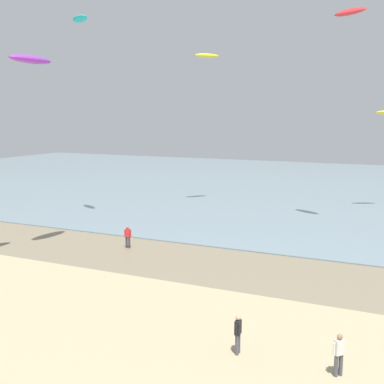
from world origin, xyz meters
name	(u,v)px	position (x,y,z in m)	size (l,w,h in m)	color
wet_sand_strip	(287,275)	(0.00, 23.59, 0.00)	(120.00, 8.10, 0.01)	#84755B
sea	(355,189)	(0.00, 62.64, 0.05)	(160.00, 70.00, 0.10)	gray
person_nearest_camera	(128,236)	(-12.51, 24.89, 0.92)	(0.57, 0.26, 1.71)	#383842
person_by_waterline	(339,354)	(4.54, 12.66, 0.92)	(0.43, 0.43, 1.71)	#4C4C56
person_right_flank	(238,333)	(0.44, 12.73, 0.92)	(0.23, 0.57, 1.71)	#4C4C56
kite_aloft_2	(207,56)	(-13.60, 42.94, 16.17)	(2.75, 0.88, 0.44)	yellow
kite_aloft_3	(80,19)	(-20.97, 31.20, 18.43)	(2.72, 0.87, 0.44)	#19B2B7
kite_aloft_4	(30,59)	(-17.59, 21.04, 13.74)	(3.54, 1.13, 0.57)	purple
kite_aloft_5	(350,12)	(1.24, 38.17, 18.45)	(3.12, 1.00, 0.50)	red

